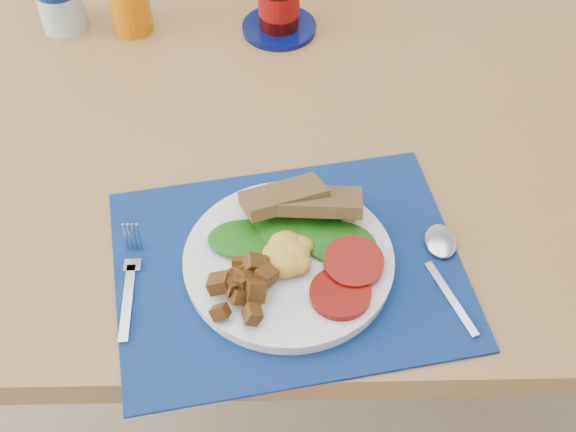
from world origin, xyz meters
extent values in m
cube|color=brown|center=(0.00, 0.20, 0.73)|extent=(1.40, 0.90, 0.04)
cylinder|color=brown|center=(0.64, 0.59, 0.35)|extent=(0.06, 0.06, 0.71)
cylinder|color=brown|center=(0.16, 1.25, 0.22)|extent=(0.04, 0.04, 0.45)
cylinder|color=brown|center=(-0.21, 1.11, 0.22)|extent=(0.04, 0.04, 0.45)
cylinder|color=brown|center=(0.29, 0.90, 0.22)|extent=(0.04, 0.04, 0.45)
cylinder|color=brown|center=(-0.08, 0.76, 0.22)|extent=(0.04, 0.04, 0.45)
cube|color=#040C32|center=(0.11, -0.09, 0.75)|extent=(0.48, 0.41, 0.00)
cylinder|color=silver|center=(0.11, -0.09, 0.76)|extent=(0.26, 0.26, 0.02)
ellipsoid|color=gold|center=(0.11, -0.09, 0.79)|extent=(0.06, 0.06, 0.03)
cylinder|color=#800904|center=(0.18, -0.13, 0.78)|extent=(0.07, 0.07, 0.01)
ellipsoid|color=#093807|center=(0.12, -0.05, 0.78)|extent=(0.14, 0.08, 0.01)
cube|color=brown|center=(0.13, -0.01, 0.80)|extent=(0.12, 0.08, 0.04)
cube|color=#B2B5BA|center=(-0.09, -0.14, 0.76)|extent=(0.01, 0.11, 0.00)
cube|color=#B2B5BA|center=(-0.09, -0.07, 0.76)|extent=(0.02, 0.06, 0.00)
cube|color=#B2B5BA|center=(0.30, -0.14, 0.76)|extent=(0.05, 0.11, 0.00)
ellipsoid|color=#B2B5BA|center=(0.30, -0.05, 0.76)|extent=(0.04, 0.06, 0.01)
cylinder|color=#CD6605|center=(-0.14, 0.42, 0.80)|extent=(0.07, 0.07, 0.09)
cylinder|color=#040C48|center=(0.10, 0.42, 0.75)|extent=(0.12, 0.12, 0.01)
cylinder|color=black|center=(0.10, 0.42, 0.80)|extent=(0.07, 0.07, 0.09)
cylinder|color=maroon|center=(0.10, 0.42, 0.81)|extent=(0.07, 0.07, 0.04)
camera|label=1|loc=(0.09, -0.71, 1.54)|focal=50.00mm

